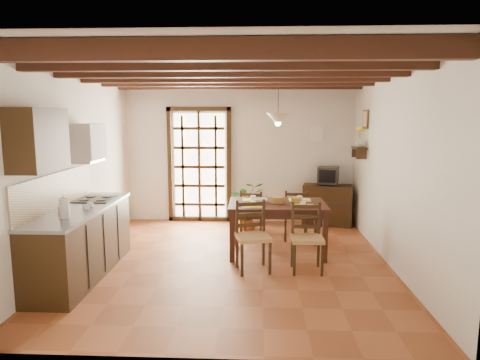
# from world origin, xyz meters

# --- Properties ---
(ground_plane) EXTENTS (5.00, 5.00, 0.00)m
(ground_plane) POSITION_xyz_m (0.00, 0.00, 0.00)
(ground_plane) COLOR brown
(room_shell) EXTENTS (4.52, 5.02, 2.81)m
(room_shell) POSITION_xyz_m (0.00, 0.00, 1.82)
(room_shell) COLOR silver
(room_shell) RESTS_ON ground_plane
(ceiling_beams) EXTENTS (4.50, 4.34, 0.20)m
(ceiling_beams) POSITION_xyz_m (0.00, 0.00, 2.69)
(ceiling_beams) COLOR black
(ceiling_beams) RESTS_ON room_shell
(french_door) EXTENTS (1.26, 0.11, 2.32)m
(french_door) POSITION_xyz_m (-0.80, 2.45, 1.18)
(french_door) COLOR white
(french_door) RESTS_ON ground_plane
(kitchen_counter) EXTENTS (0.64, 2.25, 1.38)m
(kitchen_counter) POSITION_xyz_m (-1.96, -0.60, 0.47)
(kitchen_counter) COLOR black
(kitchen_counter) RESTS_ON ground_plane
(upper_cabinet) EXTENTS (0.35, 0.80, 0.70)m
(upper_cabinet) POSITION_xyz_m (-2.08, -1.30, 1.85)
(upper_cabinet) COLOR black
(upper_cabinet) RESTS_ON room_shell
(range_hood) EXTENTS (0.38, 0.60, 0.54)m
(range_hood) POSITION_xyz_m (-2.05, -0.05, 1.73)
(range_hood) COLOR white
(range_hood) RESTS_ON room_shell
(counter_items) EXTENTS (0.50, 1.43, 0.25)m
(counter_items) POSITION_xyz_m (-1.95, -0.51, 0.96)
(counter_items) COLOR black
(counter_items) RESTS_ON kitchen_counter
(dining_table) EXTENTS (1.48, 0.97, 0.80)m
(dining_table) POSITION_xyz_m (0.67, 0.44, 0.69)
(dining_table) COLOR #361911
(dining_table) RESTS_ON ground_plane
(chair_near_left) EXTENTS (0.53, 0.51, 0.96)m
(chair_near_left) POSITION_xyz_m (0.31, -0.32, 0.30)
(chair_near_left) COLOR #B4854D
(chair_near_left) RESTS_ON ground_plane
(chair_near_right) EXTENTS (0.43, 0.41, 0.93)m
(chair_near_right) POSITION_xyz_m (1.04, -0.30, 0.29)
(chair_near_right) COLOR #B4854D
(chair_near_right) RESTS_ON ground_plane
(chair_far_left) EXTENTS (0.46, 0.45, 0.86)m
(chair_far_left) POSITION_xyz_m (0.28, 1.18, 0.27)
(chair_far_left) COLOR #B4854D
(chair_far_left) RESTS_ON ground_plane
(chair_far_right) EXTENTS (0.42, 0.41, 0.87)m
(chair_far_right) POSITION_xyz_m (1.02, 1.20, 0.27)
(chair_far_right) COLOR #B4854D
(chair_far_right) RESTS_ON ground_plane
(table_setting) EXTENTS (1.07, 0.71, 0.10)m
(table_setting) POSITION_xyz_m (0.67, 0.44, 0.87)
(table_setting) COLOR yellow
(table_setting) RESTS_ON dining_table
(table_bowl) EXTENTS (0.24, 0.24, 0.05)m
(table_bowl) POSITION_xyz_m (0.40, 0.49, 0.82)
(table_bowl) COLOR white
(table_bowl) RESTS_ON dining_table
(sideboard) EXTENTS (0.99, 0.58, 0.79)m
(sideboard) POSITION_xyz_m (1.71, 2.23, 0.39)
(sideboard) COLOR black
(sideboard) RESTS_ON ground_plane
(crt_tv) EXTENTS (0.45, 0.44, 0.33)m
(crt_tv) POSITION_xyz_m (1.71, 2.22, 0.98)
(crt_tv) COLOR black
(crt_tv) RESTS_ON sideboard
(fuse_box) EXTENTS (0.25, 0.03, 0.32)m
(fuse_box) POSITION_xyz_m (1.50, 2.48, 1.75)
(fuse_box) COLOR white
(fuse_box) RESTS_ON room_shell
(plant_pot) EXTENTS (0.33, 0.33, 0.20)m
(plant_pot) POSITION_xyz_m (0.15, 1.88, 0.11)
(plant_pot) COLOR #963515
(plant_pot) RESTS_ON ground_plane
(potted_plant) EXTENTS (2.01, 1.85, 1.86)m
(potted_plant) POSITION_xyz_m (0.15, 1.88, 0.57)
(potted_plant) COLOR #144C19
(potted_plant) RESTS_ON ground_plane
(wall_shelf) EXTENTS (0.20, 0.42, 0.20)m
(wall_shelf) POSITION_xyz_m (2.14, 1.60, 1.51)
(wall_shelf) COLOR black
(wall_shelf) RESTS_ON room_shell
(shelf_vase) EXTENTS (0.15, 0.15, 0.15)m
(shelf_vase) POSITION_xyz_m (2.14, 1.60, 1.65)
(shelf_vase) COLOR #B2BFB2
(shelf_vase) RESTS_ON wall_shelf
(shelf_flowers) EXTENTS (0.14, 0.14, 0.36)m
(shelf_flowers) POSITION_xyz_m (2.14, 1.60, 1.86)
(shelf_flowers) COLOR yellow
(shelf_flowers) RESTS_ON shelf_vase
(framed_picture) EXTENTS (0.03, 0.32, 0.32)m
(framed_picture) POSITION_xyz_m (2.22, 1.60, 2.05)
(framed_picture) COLOR brown
(framed_picture) RESTS_ON room_shell
(pendant_lamp) EXTENTS (0.36, 0.36, 0.84)m
(pendant_lamp) POSITION_xyz_m (0.67, 0.54, 2.08)
(pendant_lamp) COLOR black
(pendant_lamp) RESTS_ON room_shell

